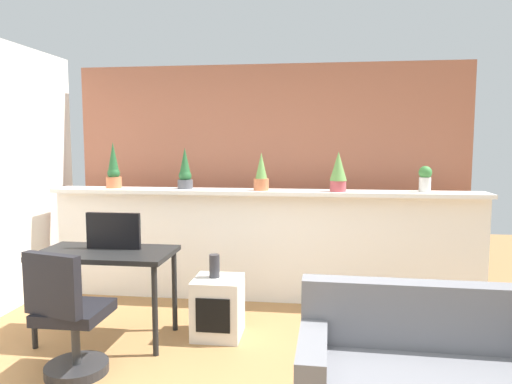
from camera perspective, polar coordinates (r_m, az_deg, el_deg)
name	(u,v)px	position (r m, az deg, el deg)	size (l,w,h in m)	color
divider_wall	(262,247)	(4.91, 0.79, -6.67)	(4.39, 0.16, 1.11)	white
plant_shelf	(262,192)	(4.77, 0.74, -0.01)	(4.39, 0.35, 0.04)	white
brick_wall_behind	(269,176)	(5.40, 1.53, 1.92)	(4.39, 0.10, 2.50)	#AD664C
potted_plant_0	(114,169)	(5.20, -16.82, 2.63)	(0.16, 0.16, 0.49)	#C66B42
potted_plant_1	(185,172)	(4.96, -8.56, 2.42)	(0.16, 0.16, 0.43)	#4C4C51
potted_plant_2	(261,174)	(4.73, 0.64, 2.22)	(0.15, 0.15, 0.38)	#C66B42
potted_plant_3	(338,171)	(4.69, 9.91, 2.49)	(0.17, 0.17, 0.39)	#B7474C
potted_plant_4	(425,178)	(4.87, 19.74, 1.58)	(0.13, 0.13, 0.25)	silver
desk	(106,261)	(4.11, -17.67, -7.92)	(1.10, 0.60, 0.75)	black
tv_monitor	(113,231)	(4.12, -16.84, -4.51)	(0.46, 0.04, 0.30)	black
office_chair	(69,323)	(3.63, -21.66, -14.52)	(0.49, 0.49, 0.91)	#262628
side_cube_shelf	(218,307)	(4.11, -4.63, -13.71)	(0.40, 0.41, 0.50)	silver
vase_on_shelf	(214,266)	(4.04, -5.04, -8.89)	(0.09, 0.09, 0.20)	#2D2D33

